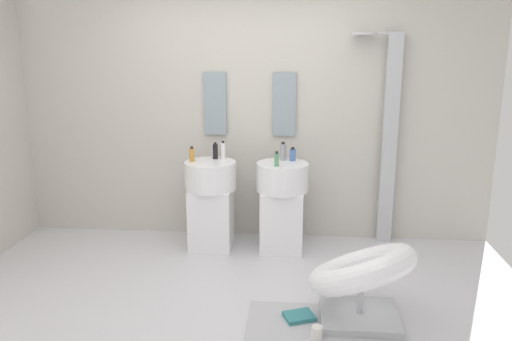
{
  "coord_description": "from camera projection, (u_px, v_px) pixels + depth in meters",
  "views": [
    {
      "loc": [
        0.49,
        -3.43,
        1.95
      ],
      "look_at": [
        0.15,
        0.55,
        0.95
      ],
      "focal_mm": 35.87,
      "sensor_mm": 36.0,
      "label": 1
    }
  ],
  "objects": [
    {
      "name": "ground_plane",
      "position": [
        230.0,
        313.0,
        3.83
      ],
      "size": [
        4.8,
        3.6,
        0.04
      ],
      "primitive_type": "cube",
      "color": "silver"
    },
    {
      "name": "rear_partition",
      "position": [
        250.0,
        110.0,
        5.11
      ],
      "size": [
        4.8,
        0.1,
        2.6
      ],
      "primitive_type": "cube",
      "color": "beige",
      "rests_on": "ground_plane"
    },
    {
      "name": "pedestal_sink_left",
      "position": [
        211.0,
        201.0,
        4.92
      ],
      "size": [
        0.49,
        0.49,
        0.96
      ],
      "color": "white",
      "rests_on": "ground_plane"
    },
    {
      "name": "pedestal_sink_right",
      "position": [
        282.0,
        203.0,
        4.87
      ],
      "size": [
        0.49,
        0.49,
        0.96
      ],
      "color": "white",
      "rests_on": "ground_plane"
    },
    {
      "name": "vanity_mirror_left",
      "position": [
        215.0,
        104.0,
        5.05
      ],
      "size": [
        0.22,
        0.03,
        0.61
      ],
      "primitive_type": "cube",
      "color": "#8C9EA8"
    },
    {
      "name": "vanity_mirror_right",
      "position": [
        284.0,
        104.0,
        4.99
      ],
      "size": [
        0.22,
        0.03,
        0.61
      ],
      "primitive_type": "cube",
      "color": "#8C9EA8"
    },
    {
      "name": "shower_column",
      "position": [
        388.0,
        136.0,
        4.93
      ],
      "size": [
        0.49,
        0.24,
        2.05
      ],
      "color": "#B7BABF",
      "rests_on": "ground_plane"
    },
    {
      "name": "lounge_chair",
      "position": [
        362.0,
        275.0,
        3.62
      ],
      "size": [
        1.1,
        1.1,
        0.65
      ],
      "color": "#B7BABF",
      "rests_on": "ground_plane"
    },
    {
      "name": "area_rug",
      "position": [
        315.0,
        331.0,
        3.55
      ],
      "size": [
        0.97,
        0.76,
        0.01
      ],
      "primitive_type": "cube",
      "color": "#B2B2B7",
      "rests_on": "ground_plane"
    },
    {
      "name": "magazine_teal",
      "position": [
        299.0,
        316.0,
        3.7
      ],
      "size": [
        0.25,
        0.23,
        0.03
      ],
      "primitive_type": "cube",
      "rotation": [
        0.0,
        0.0,
        0.38
      ],
      "color": "teal",
      "rests_on": "area_rug"
    },
    {
      "name": "coffee_mug",
      "position": [
        317.0,
        332.0,
        3.45
      ],
      "size": [
        0.08,
        0.08,
        0.08
      ],
      "primitive_type": "cylinder",
      "color": "white",
      "rests_on": "area_rug"
    },
    {
      "name": "soap_bottle_white",
      "position": [
        223.0,
        151.0,
        4.93
      ],
      "size": [
        0.04,
        0.04,
        0.18
      ],
      "color": "white",
      "rests_on": "pedestal_sink_left"
    },
    {
      "name": "soap_bottle_green",
      "position": [
        277.0,
        159.0,
        4.64
      ],
      "size": [
        0.04,
        0.04,
        0.14
      ],
      "color": "#59996B",
      "rests_on": "pedestal_sink_right"
    },
    {
      "name": "soap_bottle_black",
      "position": [
        215.0,
        151.0,
        4.94
      ],
      "size": [
        0.05,
        0.05,
        0.16
      ],
      "color": "black",
      "rests_on": "pedestal_sink_left"
    },
    {
      "name": "soap_bottle_grey",
      "position": [
        283.0,
        152.0,
        4.88
      ],
      "size": [
        0.06,
        0.06,
        0.18
      ],
      "color": "#99999E",
      "rests_on": "pedestal_sink_right"
    },
    {
      "name": "soap_bottle_amber",
      "position": [
        192.0,
        155.0,
        4.82
      ],
      "size": [
        0.05,
        0.05,
        0.15
      ],
      "color": "#C68C38",
      "rests_on": "pedestal_sink_left"
    },
    {
      "name": "soap_bottle_blue",
      "position": [
        293.0,
        155.0,
        4.86
      ],
      "size": [
        0.06,
        0.06,
        0.13
      ],
      "color": "#4C72B7",
      "rests_on": "pedestal_sink_right"
    }
  ]
}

